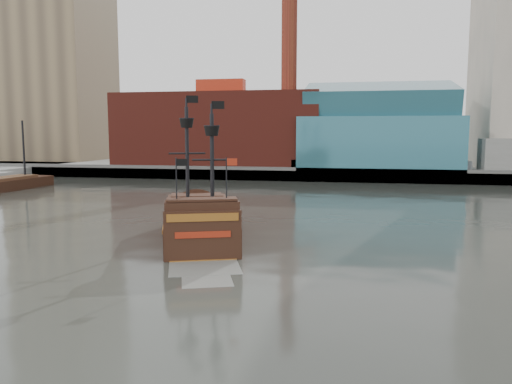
# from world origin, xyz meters

# --- Properties ---
(ground) EXTENTS (400.00, 400.00, 0.00)m
(ground) POSITION_xyz_m (0.00, 0.00, 0.00)
(ground) COLOR #2B2E28
(ground) RESTS_ON ground
(promenade_far) EXTENTS (220.00, 60.00, 2.00)m
(promenade_far) POSITION_xyz_m (0.00, 92.00, 1.00)
(promenade_far) COLOR slate
(promenade_far) RESTS_ON ground
(seawall) EXTENTS (220.00, 1.00, 2.60)m
(seawall) POSITION_xyz_m (0.00, 62.50, 1.30)
(seawall) COLOR #4C4C49
(seawall) RESTS_ON ground
(skyline) EXTENTS (149.00, 45.00, 62.00)m
(skyline) POSITION_xyz_m (5.21, 84.56, 24.55)
(skyline) COLOR #786548
(skyline) RESTS_ON promenade_far
(pirate_ship) EXTENTS (10.85, 18.24, 13.11)m
(pirate_ship) POSITION_xyz_m (-6.95, 9.42, 1.19)
(pirate_ship) COLOR black
(pirate_ship) RESTS_ON ground
(docked_vessel) EXTENTS (5.12, 18.59, 12.51)m
(docked_vessel) POSITION_xyz_m (-48.25, 38.77, 0.80)
(docked_vessel) COLOR black
(docked_vessel) RESTS_ON ground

